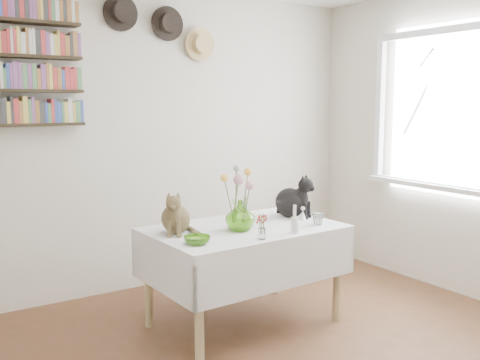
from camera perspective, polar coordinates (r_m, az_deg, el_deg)
room at (r=2.65m, az=10.56°, el=1.55°), size 4.08×4.58×2.58m
window at (r=4.65m, az=21.47°, el=5.69°), size 0.12×1.52×1.32m
dining_table at (r=3.76m, az=0.45°, el=-7.59°), size 1.34×0.89×0.70m
tabby_cat at (r=3.55m, az=-6.90°, el=-3.30°), size 0.30×0.32×0.30m
black_cat at (r=4.04m, az=5.38°, el=-1.59°), size 0.33×0.36×0.34m
flower_vase at (r=3.59m, az=0.01°, el=-3.82°), size 0.23×0.23×0.21m
green_bowl at (r=3.28m, az=-4.61°, el=-6.41°), size 0.19×0.19×0.05m
drinking_glass at (r=3.82m, az=8.31°, el=-4.13°), size 0.11×0.11×0.08m
candlestick at (r=3.55m, az=5.84°, el=-4.67°), size 0.05×0.05×0.19m
berry_jar at (r=3.37m, az=2.36°, el=-5.03°), size 0.04×0.04×0.18m
porcelain_figurine at (r=3.95m, az=6.71°, el=-3.63°), size 0.05×0.05×0.10m
flower_bouquet at (r=3.56m, az=-0.12°, el=-0.01°), size 0.17×0.12×0.39m
bookshelf_unit at (r=4.14m, az=-23.51°, el=11.55°), size 1.00×0.16×0.91m
wall_hats at (r=4.57m, az=-8.01°, el=15.84°), size 0.98×0.09×0.48m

